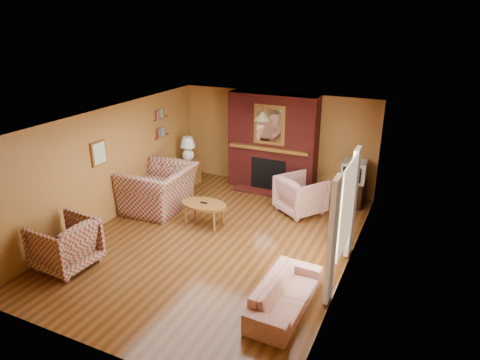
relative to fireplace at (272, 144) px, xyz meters
The scene contains 20 objects.
floor 3.21m from the fireplace, 90.00° to the right, with size 6.50×6.50×0.00m, color #3F240D.
ceiling 3.22m from the fireplace, 90.00° to the right, with size 6.50×6.50×0.00m, color silver.
wall_back 0.27m from the fireplace, 90.00° to the left, with size 6.50×6.50×0.00m, color olive.
wall_front 6.23m from the fireplace, 90.00° to the right, with size 6.50×6.50×0.00m, color olive.
wall_left 3.89m from the fireplace, 129.95° to the right, with size 6.50×6.50×0.00m, color olive.
wall_right 3.89m from the fireplace, 50.05° to the right, with size 6.50×6.50×0.00m, color olive.
fireplace is the anchor object (origin of this frame).
window_right 4.02m from the fireplace, 52.40° to the right, with size 0.10×1.85×2.00m.
bookshelf 2.72m from the fireplace, 156.05° to the right, with size 0.09×0.55×0.71m.
botanical_print 4.12m from the fireplace, 126.90° to the right, with size 0.05×0.40×0.50m.
pendant_light 1.07m from the fireplace, 90.00° to the right, with size 0.36×0.36×0.48m.
plaid_loveseat 2.97m from the fireplace, 129.88° to the right, with size 1.52×1.33×0.99m, color maroon.
plaid_armchair 5.31m from the fireplace, 111.76° to the right, with size 0.93×0.96×0.87m, color maroon.
floral_sofa 4.86m from the fireplace, 66.53° to the right, with size 1.68×0.66×0.49m, color #C0AB95.
floral_armchair 1.70m from the fireplace, 43.70° to the right, with size 0.90×0.92×0.84m, color #C0AB95.
coffee_table 2.66m from the fireplace, 102.33° to the right, with size 1.00×0.62×0.51m.
side_table 2.34m from the fireplace, 165.71° to the right, with size 0.45×0.45×0.61m, color brown.
table_lamp 2.18m from the fireplace, 165.71° to the right, with size 0.38×0.38×0.64m.
tv_stand 2.24m from the fireplace, ahead, with size 0.54×0.49×0.59m, color black.
crt_tv 2.09m from the fireplace, ahead, with size 0.56×0.56×0.48m.
Camera 1 is at (3.53, -6.50, 4.14)m, focal length 32.00 mm.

